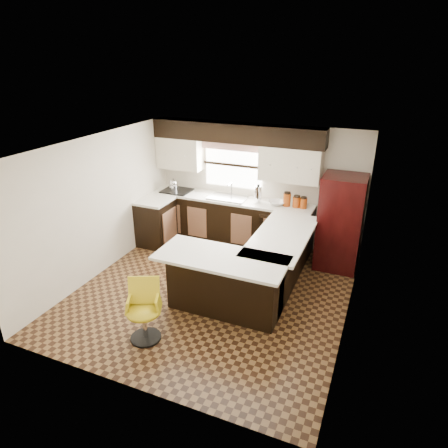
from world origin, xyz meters
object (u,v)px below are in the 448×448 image
at_px(peninsula_return, 225,284).
at_px(bar_chair, 144,312).
at_px(peninsula_long, 277,261).
at_px(refrigerator, 340,223).

xyz_separation_m(peninsula_return, bar_chair, (-0.74, -1.05, -0.02)).
xyz_separation_m(peninsula_long, peninsula_return, (-0.53, -0.97, 0.00)).
height_order(peninsula_return, refrigerator, refrigerator).
bearing_deg(refrigerator, peninsula_return, -123.06).
distance_m(peninsula_long, bar_chair, 2.38).
bearing_deg(peninsula_return, peninsula_long, 61.70).
relative_size(peninsula_long, refrigerator, 1.14).
height_order(peninsula_long, peninsula_return, same).
distance_m(peninsula_long, refrigerator, 1.41).
height_order(refrigerator, bar_chair, refrigerator).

